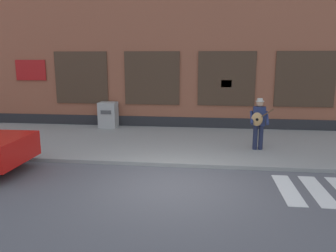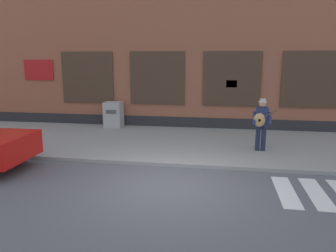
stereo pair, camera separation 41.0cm
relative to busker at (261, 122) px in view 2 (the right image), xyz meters
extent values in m
plane|color=#56565B|center=(-2.47, -3.17, -1.06)|extent=(160.00, 160.00, 0.00)
cube|color=gray|center=(-2.47, 0.77, -1.01)|extent=(28.00, 5.13, 0.11)
cube|color=#99563D|center=(-2.47, 5.33, 2.70)|extent=(28.00, 4.00, 7.52)
cube|color=#28282B|center=(-2.47, 3.31, -0.79)|extent=(28.00, 0.04, 0.55)
cube|color=#473323|center=(-7.19, 3.30, 1.16)|extent=(2.37, 0.06, 2.26)
cube|color=black|center=(-7.19, 3.29, 1.16)|extent=(2.25, 0.03, 2.14)
cube|color=#473323|center=(-4.04, 3.30, 1.16)|extent=(2.37, 0.06, 2.26)
cube|color=black|center=(-4.04, 3.29, 1.16)|extent=(2.25, 0.03, 2.14)
cube|color=#473323|center=(-0.89, 3.30, 1.16)|extent=(2.37, 0.06, 2.26)
cube|color=black|center=(-0.89, 3.29, 1.16)|extent=(2.25, 0.03, 2.14)
cube|color=#473323|center=(2.26, 3.30, 1.16)|extent=(2.37, 0.06, 2.26)
cube|color=black|center=(2.26, 3.29, 1.16)|extent=(2.25, 0.03, 2.14)
cube|color=red|center=(-9.52, 3.29, 1.48)|extent=(1.40, 0.04, 0.90)
cube|color=yellow|center=(-0.89, 3.28, 0.96)|extent=(0.44, 0.02, 0.30)
cube|color=silver|center=(0.28, -3.09, -1.06)|extent=(0.42, 1.90, 0.01)
cube|color=silver|center=(0.95, -3.09, -1.06)|extent=(0.42, 1.90, 0.01)
cube|color=silver|center=(-6.48, -2.32, -0.32)|extent=(0.06, 0.24, 0.12)
cube|color=silver|center=(-6.47, -3.46, -0.32)|extent=(0.06, 0.24, 0.12)
cylinder|color=black|center=(-7.41, -2.02, -0.73)|extent=(0.66, 0.24, 0.66)
cylinder|color=#1E233D|center=(0.10, 0.03, -0.55)|extent=(0.15, 0.15, 0.80)
cylinder|color=#1E233D|center=(-0.08, 0.02, -0.55)|extent=(0.15, 0.15, 0.80)
cube|color=navy|center=(0.01, 0.04, 0.16)|extent=(0.39, 0.24, 0.61)
sphere|color=tan|center=(0.01, 0.04, 0.58)|extent=(0.22, 0.22, 0.22)
cylinder|color=beige|center=(0.01, 0.04, 0.64)|extent=(0.28, 0.28, 0.02)
cylinder|color=beige|center=(0.01, 0.04, 0.69)|extent=(0.18, 0.18, 0.09)
cylinder|color=navy|center=(0.25, -0.08, 0.12)|extent=(0.12, 0.51, 0.39)
cylinder|color=navy|center=(-0.23, -0.05, 0.12)|extent=(0.12, 0.51, 0.39)
ellipsoid|color=tan|center=(-0.08, -0.14, 0.08)|extent=(0.37, 0.14, 0.44)
cylinder|color=black|center=(-0.08, -0.20, 0.08)|extent=(0.09, 0.01, 0.09)
cylinder|color=brown|center=(0.18, -0.17, 0.26)|extent=(0.47, 0.06, 0.34)
cube|color=#ADADA8|center=(-5.90, 2.88, -0.40)|extent=(0.75, 0.64, 1.10)
cube|color=#4C4C4C|center=(-5.90, 2.55, -0.24)|extent=(0.45, 0.02, 0.16)
camera|label=1|loc=(-1.66, -10.65, 1.97)|focal=35.00mm
camera|label=2|loc=(-1.26, -10.59, 1.97)|focal=35.00mm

